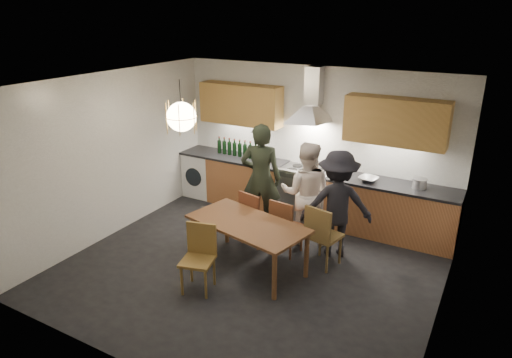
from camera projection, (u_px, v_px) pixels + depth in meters
The scene contains 17 objects.
ground at pixel (250, 268), 6.51m from camera, with size 5.00×5.00×0.00m, color black.
room_shell at pixel (249, 154), 5.91m from camera, with size 5.02×4.52×2.61m.
counter_run at pixel (307, 194), 7.93m from camera, with size 5.00×0.62×0.90m.
range_stove at pixel (305, 194), 7.94m from camera, with size 0.90×0.60×0.92m.
wall_fixtures at pixel (312, 112), 7.54m from camera, with size 4.30×0.54×1.10m.
pendant_lamp at pixel (181, 117), 6.15m from camera, with size 0.43×0.43×0.70m.
dining_table at pixel (248, 228), 6.30m from camera, with size 1.81×1.17×0.71m.
chair_back_left at pixel (253, 215), 6.97m from camera, with size 0.48×0.48×0.89m.
chair_back_mid at pixel (284, 224), 6.69m from camera, with size 0.44×0.44×0.88m.
chair_back_right at pixel (321, 233), 6.36m from camera, with size 0.50×0.50×0.93m.
chair_front at pixel (200, 253), 5.90m from camera, with size 0.49×0.49×0.89m.
person_left at pixel (261, 178), 7.35m from camera, with size 0.66×0.43×1.81m, color black.
person_mid at pixel (306, 193), 7.00m from camera, with size 0.79×0.61×1.62m, color white.
person_right at pixel (337, 204), 6.62m from camera, with size 1.04×0.60×1.61m, color black.
mixing_bowl at pixel (368, 179), 7.22m from camera, with size 0.30×0.30×0.07m, color silver.
stock_pot at pixel (420, 184), 6.93m from camera, with size 0.21×0.21×0.15m, color silver.
wine_bottles at pixel (237, 148), 8.42m from camera, with size 0.86×0.08×0.32m.
Camera 1 is at (2.83, -4.89, 3.47)m, focal length 32.00 mm.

